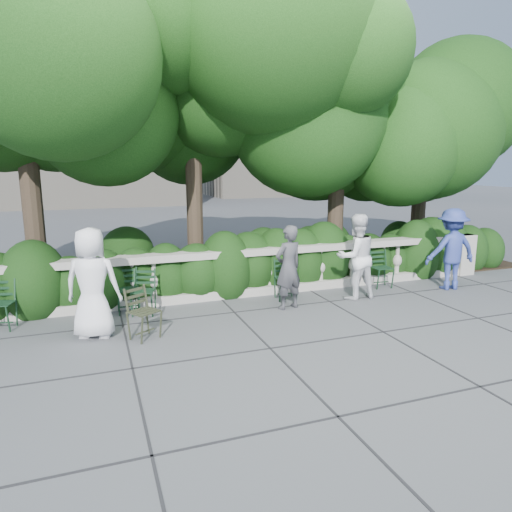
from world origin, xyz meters
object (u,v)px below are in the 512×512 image
object	(u,v)px
person_woman_grey	(288,267)
person_casual_man	(356,257)
chair_weathered	(151,341)
chair_c	(143,317)
chair_a	(130,315)
person_older_blue	(451,249)
chair_d	(384,289)
chair_e	(288,301)
person_businessman	(92,283)

from	to	relation	value
person_woman_grey	person_casual_man	distance (m)	1.56
chair_weathered	chair_c	bearing A→B (deg)	59.16
chair_weathered	person_casual_man	world-z (taller)	person_casual_man
chair_a	person_woman_grey	distance (m)	3.05
person_casual_man	person_older_blue	world-z (taller)	person_older_blue
person_older_blue	person_casual_man	bearing A→B (deg)	5.38
person_casual_man	person_older_blue	size ratio (longest dim) A/B	0.98
chair_d	chair_weathered	bearing A→B (deg)	-160.60
chair_a	chair_weathered	size ratio (longest dim) A/B	1.00
person_woman_grey	person_casual_man	xyz separation A→B (m)	(1.56, 0.15, 0.07)
chair_c	person_woman_grey	size ratio (longest dim) A/B	0.52
person_woman_grey	chair_weathered	bearing A→B (deg)	0.75
chair_e	person_older_blue	world-z (taller)	person_older_blue
chair_a	chair_d	size ratio (longest dim) A/B	1.00
person_businessman	person_older_blue	size ratio (longest dim) A/B	0.99
chair_c	chair_e	xyz separation A→B (m)	(2.86, 0.01, 0.00)
chair_d	chair_e	size ratio (longest dim) A/B	1.00
chair_d	person_businessman	bearing A→B (deg)	-166.95
chair_e	person_casual_man	world-z (taller)	person_casual_man
chair_a	person_woman_grey	xyz separation A→B (m)	(2.88, -0.62, 0.80)
person_older_blue	chair_e	bearing A→B (deg)	1.87
person_businessman	person_casual_man	xyz separation A→B (m)	(5.04, 0.44, -0.01)
chair_d	chair_weathered	xyz separation A→B (m)	(-5.24, -1.31, 0.00)
chair_e	person_casual_man	bearing A→B (deg)	-6.54
chair_a	chair_c	xyz separation A→B (m)	(0.21, -0.21, 0.00)
chair_c	person_woman_grey	world-z (taller)	person_woman_grey
person_businessman	chair_e	bearing A→B (deg)	-149.52
chair_d	chair_e	bearing A→B (deg)	-171.98
chair_a	person_older_blue	world-z (taller)	person_older_blue
chair_a	chair_e	world-z (taller)	same
person_businessman	person_woman_grey	world-z (taller)	person_businessman
chair_d	person_woman_grey	size ratio (longest dim) A/B	0.52
chair_a	chair_d	bearing A→B (deg)	-0.43
chair_d	chair_weathered	world-z (taller)	same
chair_weathered	person_businessman	bearing A→B (deg)	117.68
chair_e	chair_weathered	bearing A→B (deg)	-152.59
chair_a	chair_c	distance (m)	0.29
chair_c	chair_weathered	size ratio (longest dim) A/B	1.00
chair_c	chair_weathered	distance (m)	1.19
chair_c	chair_e	world-z (taller)	same
chair_e	person_businessman	xyz separation A→B (m)	(-3.67, -0.71, 0.88)
person_casual_man	chair_e	bearing A→B (deg)	-11.52
chair_weathered	person_casual_man	distance (m)	4.42
chair_e	person_older_blue	xyz separation A→B (m)	(3.72, -0.34, 0.89)
chair_e	person_casual_man	xyz separation A→B (m)	(1.36, -0.27, 0.87)
person_woman_grey	person_older_blue	world-z (taller)	person_older_blue
person_casual_man	chair_c	bearing A→B (deg)	-3.86
chair_e	person_woman_grey	xyz separation A→B (m)	(-0.19, -0.42, 0.80)
chair_a	chair_c	bearing A→B (deg)	-44.53
person_businessman	person_older_blue	world-z (taller)	person_older_blue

